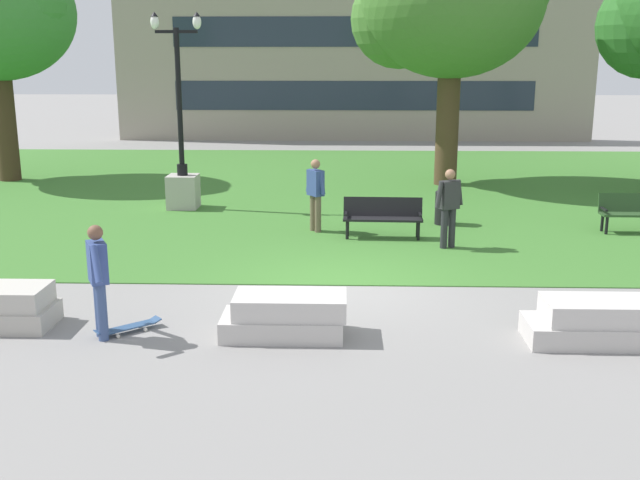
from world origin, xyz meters
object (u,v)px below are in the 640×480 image
at_px(concrete_block_right, 594,322).
at_px(park_bench_near_left, 383,215).
at_px(trash_bin, 445,205).
at_px(person_skateboarder, 98,275).
at_px(skateboard, 128,327).
at_px(person_bystander_near_lawn, 449,204).
at_px(person_bystander_far_lawn, 316,191).
at_px(concrete_block_left, 286,316).
at_px(lamp_post_left, 182,170).
at_px(park_bench_near_right, 639,210).

distance_m(concrete_block_right, park_bench_near_left, 6.94).
distance_m(park_bench_near_left, trash_bin, 2.13).
relative_size(person_skateboarder, skateboard, 1.89).
distance_m(concrete_block_right, person_bystander_near_lawn, 5.64).
height_order(person_skateboarder, park_bench_near_left, person_skateboarder).
distance_m(person_skateboarder, person_bystander_far_lawn, 7.54).
relative_size(concrete_block_left, trash_bin, 1.92).
bearing_deg(concrete_block_right, skateboard, 178.60).
height_order(lamp_post_left, trash_bin, lamp_post_left).
height_order(trash_bin, person_bystander_far_lawn, person_bystander_far_lawn).
bearing_deg(lamp_post_left, concrete_block_right, -50.21).
bearing_deg(park_bench_near_left, lamp_post_left, 148.33).
bearing_deg(park_bench_near_left, concrete_block_right, -66.68).
bearing_deg(skateboard, person_bystander_near_lawn, 43.76).
xyz_separation_m(park_bench_near_right, person_bystander_far_lawn, (-7.58, -0.16, 0.44)).
bearing_deg(person_skateboarder, person_bystander_near_lawn, 43.35).
bearing_deg(trash_bin, person_skateboarder, -127.64).
height_order(trash_bin, person_bystander_near_lawn, person_bystander_near_lawn).
bearing_deg(park_bench_near_right, concrete_block_left, -138.24).
xyz_separation_m(concrete_block_left, park_bench_near_left, (1.74, 6.25, 0.23)).
xyz_separation_m(lamp_post_left, person_bystander_near_lawn, (6.62, -4.19, -0.08)).
relative_size(person_skateboarder, park_bench_near_right, 0.95).
bearing_deg(skateboard, park_bench_near_right, 34.14).
height_order(skateboard, park_bench_near_left, park_bench_near_left).
distance_m(person_skateboarder, lamp_post_left, 9.71).
bearing_deg(person_skateboarder, park_bench_near_right, 34.19).
xyz_separation_m(concrete_block_left, skateboard, (-2.39, 0.05, -0.22)).
height_order(skateboard, park_bench_near_right, park_bench_near_right).
height_order(concrete_block_right, park_bench_near_left, park_bench_near_left).
bearing_deg(lamp_post_left, trash_bin, -14.95).
relative_size(park_bench_near_right, person_bystander_near_lawn, 1.05).
relative_size(trash_bin, person_bystander_near_lawn, 0.56).
distance_m(park_bench_near_left, lamp_post_left, 6.21).
distance_m(concrete_block_left, skateboard, 2.40).
bearing_deg(concrete_block_right, park_bench_near_left, 113.32).
relative_size(concrete_block_right, person_bystander_far_lawn, 1.12).
bearing_deg(concrete_block_left, skateboard, 178.81).
bearing_deg(person_bystander_far_lawn, lamp_post_left, 143.80).
height_order(person_skateboarder, person_bystander_near_lawn, person_bystander_near_lawn).
xyz_separation_m(concrete_block_right, park_bench_near_right, (3.29, 7.06, 0.23)).
height_order(concrete_block_right, person_bystander_near_lawn, person_bystander_near_lawn).
distance_m(person_skateboarder, park_bench_near_left, 7.83).
height_order(concrete_block_right, skateboard, concrete_block_right).
xyz_separation_m(skateboard, park_bench_near_right, (10.16, 6.89, 0.45)).
height_order(park_bench_near_right, lamp_post_left, lamp_post_left).
distance_m(person_skateboarder, skateboard, 0.97).
distance_m(concrete_block_left, concrete_block_right, 4.49).
bearing_deg(person_bystander_far_lawn, concrete_block_right, -58.07).
height_order(park_bench_near_left, park_bench_near_right, same).
distance_m(concrete_block_left, person_skateboarder, 2.79).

